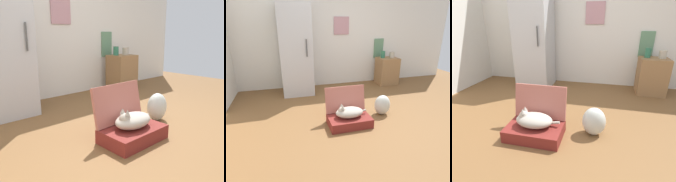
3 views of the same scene
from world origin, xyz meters
TOP-DOWN VIEW (x-y plane):
  - ground_plane at (0.00, 0.00)m, footprint 7.68×7.68m
  - wall_back at (0.00, 2.26)m, footprint 6.40×0.15m
  - suitcase_base at (-0.37, 0.05)m, footprint 0.67×0.43m
  - suitcase_lid at (-0.37, 0.28)m, footprint 0.67×0.13m
  - cat at (-0.38, 0.06)m, footprint 0.52×0.28m
  - plastic_bag_white at (0.31, 0.26)m, footprint 0.28×0.22m
  - refrigerator at (-1.02, 1.80)m, footprint 0.67×0.69m
  - side_table at (1.27, 1.85)m, footprint 0.50×0.43m
  - vase_tall at (1.15, 1.90)m, footprint 0.10×0.10m
  - vase_short at (1.40, 1.88)m, footprint 0.13×0.13m

SIDE VIEW (x-z plane):
  - ground_plane at x=0.00m, z-range 0.00..0.00m
  - suitcase_base at x=-0.37m, z-range 0.00..0.15m
  - plastic_bag_white at x=0.31m, z-range 0.00..0.36m
  - cat at x=-0.38m, z-range 0.12..0.34m
  - side_table at x=1.27m, z-range 0.00..0.68m
  - suitcase_lid at x=-0.37m, z-range 0.15..0.57m
  - vase_short at x=1.40m, z-range 0.68..0.83m
  - vase_tall at x=1.15m, z-range 0.68..0.85m
  - refrigerator at x=-1.02m, z-range 0.00..1.92m
  - wall_back at x=0.00m, z-range 0.00..2.60m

